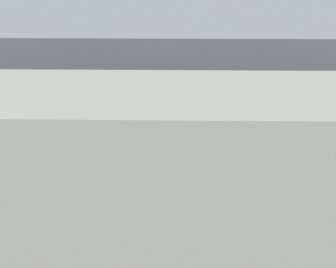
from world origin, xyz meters
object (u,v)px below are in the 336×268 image
object	(u,v)px
fire_hydrant	(135,161)
sign_post	(137,153)
moving_hatchback	(203,115)
pedestrian	(112,151)

from	to	relation	value
fire_hydrant	sign_post	distance (m)	2.14
fire_hydrant	sign_post	world-z (taller)	sign_post
moving_hatchback	fire_hydrant	distance (m)	4.33
fire_hydrant	sign_post	xyz separation A→B (m)	(-0.27, 1.77, 1.18)
fire_hydrant	pedestrian	xyz separation A→B (m)	(0.88, -0.21, 0.28)
moving_hatchback	fire_hydrant	xyz separation A→B (m)	(2.71, 3.31, -0.63)
moving_hatchback	pedestrian	distance (m)	4.76
pedestrian	sign_post	xyz separation A→B (m)	(-1.15, 1.98, 0.90)
moving_hatchback	sign_post	xyz separation A→B (m)	(2.44, 5.08, 0.55)
moving_hatchback	sign_post	distance (m)	5.66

